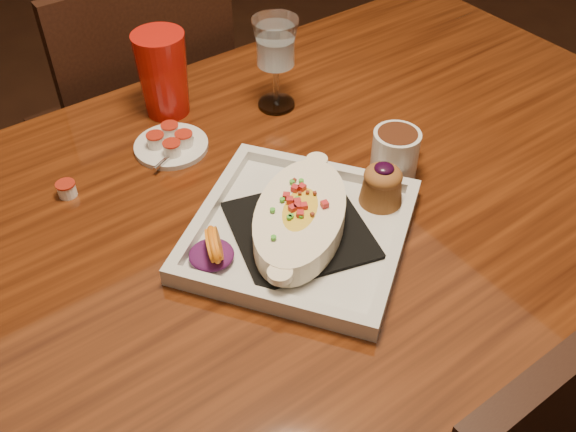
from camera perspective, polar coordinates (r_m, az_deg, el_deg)
floor at (r=1.64m, az=0.38°, el=-17.91°), size 7.00×7.00×0.00m
table at (r=1.11m, az=0.53°, el=-1.40°), size 1.50×0.90×0.75m
chair_far at (r=1.64m, az=-12.86°, el=7.51°), size 0.42×0.42×0.93m
plate at (r=0.95m, az=1.58°, el=-0.45°), size 0.43×0.43×0.08m
coffee_mug at (r=1.07m, az=9.60°, el=5.71°), size 0.11×0.08×0.08m
goblet at (r=1.18m, az=-1.12°, el=14.71°), size 0.08×0.08×0.18m
saucer at (r=1.14m, az=-10.36°, el=6.30°), size 0.13×0.13×0.09m
creamer_loose at (r=1.09m, az=-19.08°, el=2.28°), size 0.03×0.03×0.02m
red_tumbler at (r=1.21m, az=-11.04°, el=12.26°), size 0.09×0.09×0.16m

